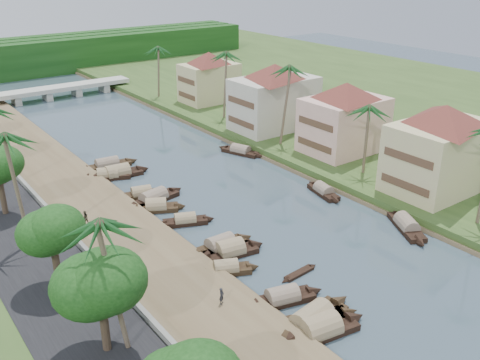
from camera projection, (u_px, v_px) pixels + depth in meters
ground at (305, 237)px, 55.23m from camera, size 220.00×220.00×0.00m
left_bank at (83, 206)px, 61.10m from camera, size 10.00×180.00×0.80m
right_bank at (307, 144)px, 80.19m from camera, size 16.00×180.00×1.20m
road at (5, 224)px, 56.33m from camera, size 8.00×180.00×1.40m
retaining_wall at (45, 208)px, 58.43m from camera, size 0.40×180.00×1.10m
far_right_fill at (452, 106)px, 100.45m from camera, size 60.00×220.00×1.15m
treeline at (20, 58)px, 127.61m from camera, size 120.00×14.00×8.00m
bridge at (62, 89)px, 107.79m from camera, size 28.00×4.00×2.40m
building_near at (441, 147)px, 61.65m from camera, size 14.85×14.85×10.20m
building_mid at (344, 117)px, 74.13m from camera, size 14.11×14.11×9.70m
building_far at (274, 96)px, 83.83m from camera, size 15.59×15.59×10.20m
building_distant at (209, 76)px, 99.36m from camera, size 12.62×12.62×9.20m
sampan_0 at (318, 318)px, 42.37m from camera, size 7.27×3.75×1.94m
sampan_1 at (320, 330)px, 40.97m from camera, size 8.85×3.32×2.53m
sampan_2 at (312, 320)px, 42.02m from camera, size 9.81×3.24×2.50m
sampan_3 at (282, 298)px, 44.75m from camera, size 7.93×3.54×2.11m
sampan_4 at (226, 269)px, 48.85m from camera, size 6.44×3.97×1.89m
sampan_5 at (230, 251)px, 51.79m from camera, size 7.80×3.09×2.40m
sampan_6 at (221, 246)px, 52.66m from camera, size 7.87×2.15×2.33m
sampan_7 at (185, 221)px, 57.69m from camera, size 6.64×3.87×1.83m
sampan_8 at (156, 207)px, 60.73m from camera, size 6.90×4.73×2.16m
sampan_9 at (154, 199)px, 62.84m from camera, size 9.18×3.46×2.27m
sampan_10 at (142, 194)px, 64.17m from camera, size 6.99×3.08×1.93m
sampan_11 at (118, 174)px, 69.92m from camera, size 9.03×2.92×2.50m
sampan_12 at (107, 165)px, 72.84m from camera, size 9.01×2.52×2.12m
sampan_13 at (108, 176)px, 69.33m from camera, size 7.99×4.60×2.19m
sampan_14 at (407, 226)px, 56.60m from camera, size 5.66×8.49×2.14m
sampan_15 at (323, 191)px, 64.84m from camera, size 2.86×7.16×1.92m
sampan_16 at (241, 151)px, 77.92m from camera, size 4.24×8.01×1.99m
canoe_1 at (299, 273)px, 48.77m from camera, size 4.62×1.11×0.74m
canoe_2 at (147, 192)px, 65.34m from camera, size 5.28×2.19×0.77m
palm_1 at (369, 109)px, 65.04m from camera, size 3.20×3.20×10.13m
palm_2 at (284, 70)px, 74.41m from camera, size 3.20×3.20×12.69m
palm_3 at (224, 55)px, 87.06m from camera, size 3.20×3.20×12.36m
palm_4 at (112, 223)px, 33.71m from camera, size 3.20×3.20×11.75m
palm_5 at (10, 138)px, 47.00m from camera, size 3.20×3.20×12.51m
palm_7 at (156, 49)px, 100.89m from camera, size 3.20×3.20×10.94m
tree_1 at (99, 284)px, 35.48m from camera, size 5.35×5.35×7.70m
tree_2 at (51, 231)px, 42.81m from camera, size 4.54×4.54×7.08m
tree_6 at (289, 90)px, 88.29m from camera, size 4.71×4.71×6.96m
person_near at (222, 296)px, 43.16m from camera, size 0.64×0.57×1.46m
person_far at (85, 218)px, 55.85m from camera, size 0.76×0.61×1.51m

